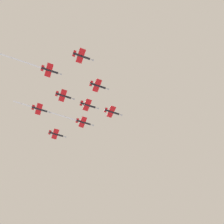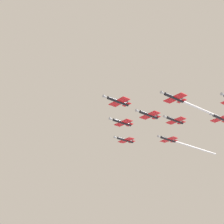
% 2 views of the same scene
% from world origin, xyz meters
% --- Properties ---
extents(jet_lead, '(11.75, 10.04, 2.69)m').
position_xyz_m(jet_lead, '(-8.89, -0.58, 146.88)').
color(jet_lead, black).
extents(jet_port_inner, '(45.54, 34.31, 2.69)m').
position_xyz_m(jet_port_inner, '(-23.83, 29.78, 147.37)').
color(jet_port_inner, black).
extents(jet_starboard_inner, '(11.75, 10.04, 2.69)m').
position_xyz_m(jet_starboard_inner, '(-30.45, -3.73, 146.84)').
color(jet_starboard_inner, black).
extents(jet_port_outer, '(11.75, 10.04, 2.69)m').
position_xyz_m(jet_port_outer, '(-22.48, 9.55, 145.79)').
color(jet_port_outer, black).
extents(jet_starboard_outer, '(11.75, 10.04, 2.69)m').
position_xyz_m(jet_starboard_outer, '(-15.18, 42.55, 145.46)').
color(jet_starboard_outer, black).
extents(jet_center_rear, '(11.75, 10.04, 2.69)m').
position_xyz_m(jet_center_rear, '(-52.01, -6.88, 145.96)').
color(jet_center_rear, black).
extents(jet_port_trail, '(11.75, 10.04, 2.69)m').
position_xyz_m(jet_port_trail, '(-36.07, 19.68, 147.77)').
color(jet_port_trail, black).
extents(jet_starboard_trail, '(11.75, 10.04, 2.69)m').
position_xyz_m(jet_starboard_trail, '(-36.75, 39.40, 147.05)').
color(jet_starboard_trail, black).
extents(jet_tail_end, '(39.36, 29.70, 2.69)m').
position_xyz_m(jet_tail_end, '(-64.37, 21.55, 145.56)').
color(jet_tail_end, black).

